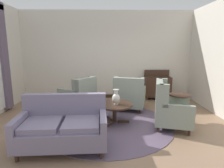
# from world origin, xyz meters

# --- Properties ---
(ground) EXTENTS (8.45, 8.45, 0.00)m
(ground) POSITION_xyz_m (0.00, 0.00, 0.00)
(ground) COLOR #896B51
(wall_back) EXTENTS (6.19, 0.08, 3.07)m
(wall_back) POSITION_xyz_m (0.00, 2.77, 1.54)
(wall_back) COLOR silver
(wall_back) RESTS_ON ground
(wall_right) EXTENTS (0.08, 3.88, 3.07)m
(wall_right) POSITION_xyz_m (3.02, 0.83, 1.54)
(wall_right) COLOR silver
(wall_right) RESTS_ON ground
(baseboard_back) EXTENTS (6.03, 0.03, 0.12)m
(baseboard_back) POSITION_xyz_m (0.00, 2.71, 0.06)
(baseboard_back) COLOR #382319
(baseboard_back) RESTS_ON ground
(area_rug) EXTENTS (3.11, 3.11, 0.01)m
(area_rug) POSITION_xyz_m (0.00, 0.30, 0.01)
(area_rug) COLOR #5B4C60
(area_rug) RESTS_ON ground
(coffee_table) EXTENTS (0.87, 0.87, 0.49)m
(coffee_table) POSITION_xyz_m (0.17, 0.34, 0.40)
(coffee_table) COLOR #382319
(coffee_table) RESTS_ON ground
(porcelain_vase) EXTENTS (0.19, 0.19, 0.37)m
(porcelain_vase) POSITION_xyz_m (0.20, 0.30, 0.65)
(porcelain_vase) COLOR beige
(porcelain_vase) RESTS_ON coffee_table
(settee) EXTENTS (1.60, 0.90, 0.95)m
(settee) POSITION_xyz_m (-0.81, -0.79, 0.40)
(settee) COLOR slate
(settee) RESTS_ON ground
(armchair_near_sideboard) EXTENTS (1.14, 1.12, 0.99)m
(armchair_near_sideboard) POSITION_xyz_m (-0.82, 1.33, 0.43)
(armchair_near_sideboard) COLOR gray
(armchair_near_sideboard) RESTS_ON ground
(armchair_back_corner) EXTENTS (0.98, 1.02, 1.08)m
(armchair_back_corner) POSITION_xyz_m (1.41, 0.06, 0.45)
(armchair_back_corner) COLOR gray
(armchair_back_corner) RESTS_ON ground
(armchair_beside_settee) EXTENTS (1.06, 1.11, 1.00)m
(armchair_beside_settee) POSITION_xyz_m (0.65, 1.32, 0.42)
(armchair_beside_settee) COLOR gray
(armchair_beside_settee) RESTS_ON ground
(side_table) EXTENTS (0.51, 0.51, 0.69)m
(side_table) POSITION_xyz_m (1.77, 0.41, 0.42)
(side_table) COLOR #382319
(side_table) RESTS_ON ground
(sideboard) EXTENTS (0.90, 0.41, 1.03)m
(sideboard) POSITION_xyz_m (1.78, 2.47, 0.46)
(sideboard) COLOR #382319
(sideboard) RESTS_ON ground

